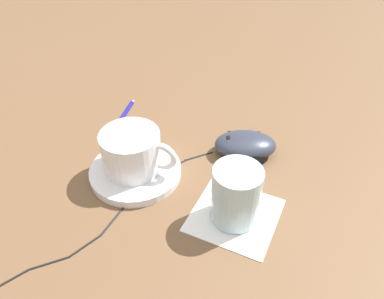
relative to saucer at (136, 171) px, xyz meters
name	(u,v)px	position (x,y,z in m)	size (l,w,h in m)	color
ground_plane	(170,182)	(-0.01, 0.06, -0.01)	(3.00, 3.00, 0.00)	brown
saucer	(136,171)	(0.00, 0.00, 0.00)	(0.15, 0.15, 0.01)	white
coffee_cup	(132,151)	(0.00, 0.00, 0.04)	(0.09, 0.12, 0.06)	white
computer_mouse	(245,145)	(-0.12, 0.14, 0.01)	(0.10, 0.12, 0.04)	#2D3342
mouse_cable	(120,209)	(0.07, 0.02, -0.01)	(0.35, 0.15, 0.00)	black
napkin_under_glass	(235,215)	(0.02, 0.17, -0.01)	(0.12, 0.12, 0.00)	white
drinking_glass	(236,195)	(0.02, 0.17, 0.04)	(0.07, 0.07, 0.09)	silver
pen	(121,118)	(-0.12, -0.11, 0.00)	(0.14, 0.04, 0.01)	navy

